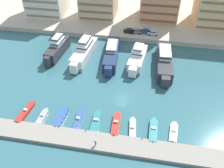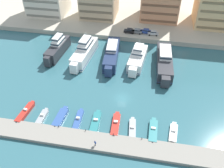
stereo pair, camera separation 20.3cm
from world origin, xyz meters
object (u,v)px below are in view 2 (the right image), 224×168
(motorboat_grey_left, at_px, (42,117))
(motorboat_blue_center_left, at_px, (78,121))
(yacht_charcoal_far_left, at_px, (58,48))
(car_silver_center_left, at_px, (153,33))
(yacht_white_left, at_px, (84,52))
(motorboat_blue_mid_left, at_px, (61,117))
(yacht_white_center_left, at_px, (138,58))
(motorboat_grey_mid_right, at_px, (132,130))
(yacht_navy_mid_left, at_px, (112,54))
(motorboat_red_far_left, at_px, (25,112))
(motorboat_teal_center, at_px, (96,122))
(yacht_charcoal_center, at_px, (164,61))
(pedestrian_near_edge, at_px, (95,143))
(motorboat_white_far_right, at_px, (173,133))
(car_black_far_left, at_px, (129,31))
(car_grey_left, at_px, (137,31))
(motorboat_red_center_right, at_px, (116,124))
(motorboat_teal_right, at_px, (153,131))
(car_blue_mid_left, at_px, (146,31))

(motorboat_grey_left, xyz_separation_m, motorboat_blue_center_left, (9.72, 0.37, 0.01))
(yacht_charcoal_far_left, bearing_deg, car_silver_center_left, 27.64)
(yacht_white_left, distance_m, motorboat_blue_mid_left, 29.07)
(yacht_white_center_left, bearing_deg, motorboat_grey_mid_right, -86.45)
(yacht_white_left, xyz_separation_m, yacht_navy_mid_left, (9.53, 0.81, -0.42))
(motorboat_red_far_left, relative_size, motorboat_teal_center, 1.04)
(yacht_white_left, bearing_deg, motorboat_grey_left, -97.09)
(yacht_white_left, distance_m, motorboat_grey_left, 29.98)
(yacht_charcoal_center, distance_m, car_silver_center_left, 18.66)
(motorboat_blue_center_left, distance_m, pedestrian_near_edge, 9.57)
(motorboat_blue_mid_left, bearing_deg, motorboat_grey_mid_right, -2.08)
(motorboat_blue_center_left, relative_size, motorboat_white_far_right, 1.25)
(yacht_navy_mid_left, distance_m, car_black_far_left, 17.50)
(motorboat_blue_mid_left, distance_m, car_grey_left, 49.50)
(motorboat_red_center_right, xyz_separation_m, car_silver_center_left, (6.92, 46.58, 2.25))
(yacht_charcoal_center, xyz_separation_m, motorboat_blue_center_left, (-21.57, -29.01, -1.83))
(motorboat_blue_center_left, bearing_deg, yacht_navy_mid_left, 83.38)
(yacht_white_left, relative_size, motorboat_blue_center_left, 2.34)
(motorboat_white_far_right, xyz_separation_m, pedestrian_near_edge, (-18.19, -7.51, 1.49))
(motorboat_teal_right, bearing_deg, motorboat_grey_mid_right, -174.58)
(car_black_far_left, bearing_deg, yacht_charcoal_far_left, -143.64)
(motorboat_red_center_right, height_order, car_blue_mid_left, car_blue_mid_left)
(car_grey_left, bearing_deg, motorboat_grey_mid_right, -85.29)
(motorboat_teal_right, bearing_deg, yacht_charcoal_center, 86.02)
(motorboat_red_far_left, bearing_deg, motorboat_white_far_right, 0.25)
(motorboat_blue_center_left, bearing_deg, motorboat_grey_left, -177.82)
(motorboat_white_far_right, bearing_deg, yacht_white_center_left, 112.63)
(car_blue_mid_left, bearing_deg, motorboat_blue_mid_left, -111.47)
(motorboat_blue_center_left, distance_m, car_grey_left, 48.55)
(yacht_charcoal_center, distance_m, car_grey_left, 21.46)
(motorboat_red_center_right, bearing_deg, yacht_charcoal_far_left, 131.52)
(motorboat_white_far_right, bearing_deg, motorboat_grey_mid_right, -175.13)
(motorboat_white_far_right, bearing_deg, yacht_charcoal_far_left, 144.14)
(car_silver_center_left, bearing_deg, motorboat_blue_center_left, -109.72)
(car_black_far_left, distance_m, pedestrian_near_edge, 54.17)
(car_silver_center_left, bearing_deg, motorboat_blue_mid_left, -114.94)
(motorboat_grey_left, distance_m, motorboat_white_far_right, 34.29)
(car_silver_center_left, relative_size, pedestrian_near_edge, 2.45)
(yacht_navy_mid_left, xyz_separation_m, car_silver_center_left, (13.38, 16.96, 0.56))
(yacht_navy_mid_left, height_order, car_grey_left, yacht_navy_mid_left)
(motorboat_white_far_right, xyz_separation_m, car_blue_mid_left, (-10.69, 47.43, 2.35))
(motorboat_blue_mid_left, relative_size, car_black_far_left, 1.82)
(car_black_far_left, bearing_deg, motorboat_blue_mid_left, -104.77)
(yacht_white_left, xyz_separation_m, motorboat_grey_left, (-3.69, -29.67, -2.18))
(motorboat_grey_mid_right, bearing_deg, yacht_charcoal_center, 76.26)
(yacht_white_left, distance_m, motorboat_white_far_right, 42.06)
(motorboat_teal_center, distance_m, pedestrian_near_edge, 7.74)
(motorboat_grey_left, relative_size, car_blue_mid_left, 1.51)
(motorboat_blue_center_left, bearing_deg, motorboat_teal_right, 0.38)
(motorboat_grey_left, distance_m, motorboat_grey_mid_right, 24.11)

